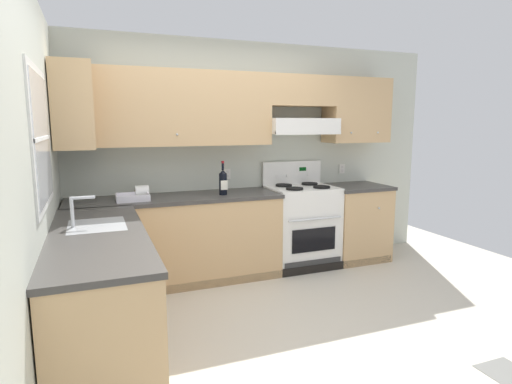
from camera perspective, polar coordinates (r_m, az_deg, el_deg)
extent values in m
plane|color=beige|center=(3.64, 1.25, -17.66)|extent=(7.04, 7.04, 0.00)
cube|color=slate|center=(3.49, 30.90, -20.26)|extent=(0.30, 0.30, 0.01)
cube|color=beige|center=(4.93, -0.99, 4.94)|extent=(4.68, 0.12, 2.55)
cube|color=tan|center=(4.45, -11.18, 11.07)|extent=(2.06, 0.34, 0.76)
cube|color=tan|center=(5.31, 13.47, 10.66)|extent=(0.77, 0.34, 0.76)
cube|color=tan|center=(4.92, 5.81, 13.45)|extent=(0.80, 0.34, 0.34)
cube|color=white|center=(4.87, 5.95, 8.90)|extent=(0.80, 0.46, 0.17)
cube|color=white|center=(4.68, 7.18, 7.95)|extent=(0.80, 0.03, 0.04)
sphere|color=silver|center=(4.27, -10.64, 7.67)|extent=(0.02, 0.02, 0.02)
sphere|color=silver|center=(5.06, 12.79, 7.83)|extent=(0.02, 0.02, 0.02)
sphere|color=silver|center=(5.27, 16.17, 7.74)|extent=(0.02, 0.02, 0.02)
cube|color=silver|center=(4.79, -3.91, 2.45)|extent=(0.08, 0.01, 0.12)
cube|color=silver|center=(4.78, -3.89, 2.70)|extent=(0.03, 0.00, 0.03)
cube|color=silver|center=(4.79, -3.89, 2.18)|extent=(0.03, 0.00, 0.03)
cube|color=silver|center=(5.44, 11.56, 3.09)|extent=(0.08, 0.01, 0.12)
cube|color=silver|center=(5.43, 11.60, 3.32)|extent=(0.03, 0.00, 0.03)
cube|color=silver|center=(5.44, 11.59, 2.86)|extent=(0.03, 0.00, 0.03)
cube|color=beige|center=(3.14, -27.95, 1.38)|extent=(0.12, 4.00, 2.55)
cube|color=white|center=(3.11, -27.33, 6.47)|extent=(0.04, 1.00, 0.92)
cube|color=white|center=(3.10, -26.96, 6.49)|extent=(0.01, 0.90, 0.82)
cube|color=white|center=(3.10, -26.91, 6.49)|extent=(0.01, 0.90, 0.02)
cube|color=tan|center=(4.20, -23.52, 10.61)|extent=(0.34, 0.64, 0.76)
cube|color=tan|center=(4.48, -10.55, -6.59)|extent=(2.12, 0.61, 0.87)
cube|color=#3D3A38|center=(4.37, -10.72, -0.85)|extent=(2.15, 0.63, 0.04)
cube|color=tan|center=(5.31, 13.24, -4.18)|extent=(0.69, 0.61, 0.87)
cube|color=#3D3A38|center=(5.22, 13.42, 0.69)|extent=(0.71, 0.63, 0.04)
cube|color=black|center=(4.53, -0.45, -11.43)|extent=(3.54, 0.06, 0.09)
sphere|color=silver|center=(4.05, -15.72, -4.88)|extent=(0.03, 0.03, 0.03)
sphere|color=silver|center=(5.07, 16.33, -2.12)|extent=(0.03, 0.03, 0.03)
cube|color=tan|center=(3.22, -20.19, -13.39)|extent=(0.61, 1.89, 0.87)
cube|color=#3D3A38|center=(3.08, -20.66, -5.53)|extent=(0.63, 1.91, 0.04)
cube|color=black|center=(3.40, -14.90, -19.16)|extent=(0.06, 1.85, 0.09)
cube|color=#999B9E|center=(3.31, -20.74, -4.26)|extent=(0.40, 0.48, 0.01)
cube|color=#28282B|center=(3.32, -20.67, -5.47)|extent=(0.34, 0.42, 0.14)
cylinder|color=silver|center=(3.29, -23.64, -2.51)|extent=(0.03, 0.03, 0.22)
cylinder|color=silver|center=(3.27, -22.36, -0.71)|extent=(0.16, 0.02, 0.02)
cube|color=white|center=(4.94, 6.20, -4.76)|extent=(0.76, 0.58, 0.91)
cube|color=black|center=(4.71, 7.85, -6.44)|extent=(0.53, 0.01, 0.26)
cylinder|color=silver|center=(4.63, 8.06, -3.65)|extent=(0.65, 0.02, 0.02)
cube|color=#333333|center=(4.79, 7.77, -9.72)|extent=(0.70, 0.01, 0.11)
cube|color=white|center=(4.85, 6.30, 0.57)|extent=(0.76, 0.58, 0.02)
cube|color=white|center=(5.07, 4.90, 2.52)|extent=(0.76, 0.04, 0.29)
cube|color=#053F0C|center=(5.11, 6.34, 3.12)|extent=(0.09, 0.01, 0.04)
cylinder|color=black|center=(4.64, 5.24, 0.45)|extent=(0.19, 0.19, 0.02)
cylinder|color=black|center=(4.64, 5.24, 0.37)|extent=(0.07, 0.07, 0.01)
cylinder|color=black|center=(4.80, 8.87, 0.67)|extent=(0.19, 0.19, 0.02)
cylinder|color=black|center=(4.81, 8.87, 0.60)|extent=(0.07, 0.07, 0.01)
cylinder|color=black|center=(4.89, 3.78, 0.91)|extent=(0.19, 0.19, 0.02)
cylinder|color=black|center=(4.89, 3.78, 0.84)|extent=(0.07, 0.07, 0.01)
cylinder|color=black|center=(5.05, 7.28, 1.11)|extent=(0.19, 0.19, 0.02)
cylinder|color=black|center=(5.05, 7.28, 1.04)|extent=(0.07, 0.07, 0.01)
cylinder|color=white|center=(4.97, 2.83, 2.12)|extent=(0.04, 0.02, 0.04)
cylinder|color=white|center=(5.03, 4.29, 2.19)|extent=(0.04, 0.02, 0.04)
cylinder|color=white|center=(5.09, 5.72, 2.25)|extent=(0.04, 0.02, 0.04)
cylinder|color=white|center=(5.15, 7.12, 2.31)|extent=(0.04, 0.02, 0.04)
cylinder|color=black|center=(4.40, -4.49, 1.06)|extent=(0.08, 0.08, 0.22)
cone|color=black|center=(4.38, -4.51, 2.73)|extent=(0.08, 0.08, 0.04)
cylinder|color=black|center=(4.38, -4.52, 3.58)|extent=(0.03, 0.03, 0.09)
cylinder|color=maroon|center=(4.37, -4.53, 4.07)|extent=(0.03, 0.03, 0.02)
cube|color=silver|center=(4.36, -4.32, 0.93)|extent=(0.07, 0.00, 0.10)
cube|color=silver|center=(4.25, -16.36, -0.99)|extent=(0.25, 0.20, 0.02)
cube|color=silver|center=(4.13, -16.23, -0.92)|extent=(0.31, 0.01, 0.07)
cube|color=silver|center=(4.36, -16.51, -0.42)|extent=(0.31, 0.01, 0.07)
cube|color=silver|center=(4.23, -18.37, -0.78)|extent=(0.01, 0.22, 0.07)
cube|color=silver|center=(4.26, -14.39, -0.54)|extent=(0.01, 0.22, 0.07)
cylinder|color=white|center=(4.38, -15.20, 0.07)|extent=(0.13, 0.12, 0.12)
cylinder|color=#9E7A51|center=(4.37, -16.07, 0.02)|extent=(0.01, 0.04, 0.04)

